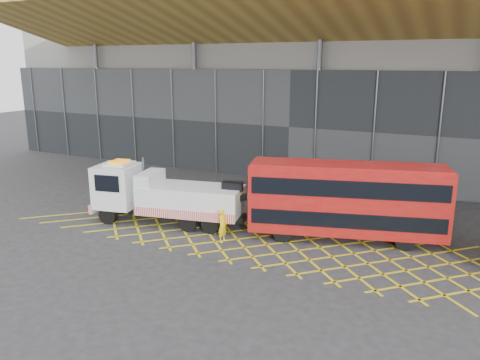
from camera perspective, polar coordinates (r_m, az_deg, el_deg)
The scene contains 6 objects.
ground_plane at distance 25.94m, azimuth -7.46°, elevation -5.14°, with size 120.00×120.00×0.00m, color #28282A.
road_markings at distance 23.41m, azimuth 4.06°, elevation -7.21°, with size 27.96×7.16×0.01m.
construction_building at distance 40.38m, azimuth 9.79°, elevation 14.63°, with size 55.00×23.97×18.00m.
recovery_truck at distance 25.58m, azimuth -9.45°, elevation -1.83°, with size 9.72×3.92×3.38m.
bus_towed at distance 23.27m, azimuth 12.81°, elevation -2.17°, with size 9.60×4.69×3.82m.
worker at distance 22.83m, azimuth -2.11°, elevation -5.57°, with size 0.60×0.39×1.64m, color yellow.
Camera 1 is at (13.92, -20.15, 8.54)m, focal length 35.00 mm.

